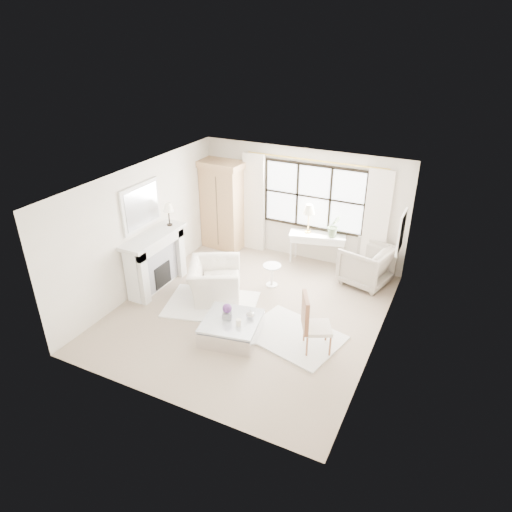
% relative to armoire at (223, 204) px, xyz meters
% --- Properties ---
extents(floor, '(5.50, 5.50, 0.00)m').
position_rel_armoire_xyz_m(floor, '(1.96, -2.45, -1.14)').
color(floor, tan).
rests_on(floor, ground).
extents(ceiling, '(5.50, 5.50, 0.00)m').
position_rel_armoire_xyz_m(ceiling, '(1.96, -2.45, 1.56)').
color(ceiling, silver).
rests_on(ceiling, ground).
extents(wall_back, '(5.00, 0.00, 5.00)m').
position_rel_armoire_xyz_m(wall_back, '(1.96, 0.30, 0.21)').
color(wall_back, beige).
rests_on(wall_back, ground).
extents(wall_front, '(5.00, 0.00, 5.00)m').
position_rel_armoire_xyz_m(wall_front, '(1.96, -5.20, 0.21)').
color(wall_front, beige).
rests_on(wall_front, ground).
extents(wall_left, '(0.00, 5.50, 5.50)m').
position_rel_armoire_xyz_m(wall_left, '(-0.54, -2.45, 0.21)').
color(wall_left, silver).
rests_on(wall_left, ground).
extents(wall_right, '(0.00, 5.50, 5.50)m').
position_rel_armoire_xyz_m(wall_right, '(4.46, -2.45, 0.21)').
color(wall_right, white).
rests_on(wall_right, ground).
extents(window_pane, '(2.40, 0.02, 1.50)m').
position_rel_armoire_xyz_m(window_pane, '(2.26, 0.28, 0.46)').
color(window_pane, white).
rests_on(window_pane, wall_back).
extents(window_frame, '(2.50, 0.04, 1.50)m').
position_rel_armoire_xyz_m(window_frame, '(2.26, 0.27, 0.46)').
color(window_frame, black).
rests_on(window_frame, wall_back).
extents(curtain_rod, '(3.30, 0.04, 0.04)m').
position_rel_armoire_xyz_m(curtain_rod, '(2.26, 0.22, 1.33)').
color(curtain_rod, gold).
rests_on(curtain_rod, wall_back).
extents(curtain_left, '(0.55, 0.10, 2.47)m').
position_rel_armoire_xyz_m(curtain_left, '(0.76, 0.20, 0.10)').
color(curtain_left, white).
rests_on(curtain_left, ground).
extents(curtain_right, '(0.55, 0.10, 2.47)m').
position_rel_armoire_xyz_m(curtain_right, '(3.76, 0.20, 0.10)').
color(curtain_right, beige).
rests_on(curtain_right, ground).
extents(fireplace, '(0.58, 1.66, 1.26)m').
position_rel_armoire_xyz_m(fireplace, '(-0.31, -2.45, -0.49)').
color(fireplace, silver).
rests_on(fireplace, ground).
extents(mirror_frame, '(0.05, 1.15, 0.95)m').
position_rel_armoire_xyz_m(mirror_frame, '(-0.51, -2.45, 0.70)').
color(mirror_frame, silver).
rests_on(mirror_frame, wall_left).
extents(mirror_glass, '(0.02, 1.00, 0.80)m').
position_rel_armoire_xyz_m(mirror_glass, '(-0.48, -2.45, 0.70)').
color(mirror_glass, silver).
rests_on(mirror_glass, wall_left).
extents(art_frame, '(0.04, 0.62, 0.82)m').
position_rel_armoire_xyz_m(art_frame, '(4.43, -0.75, 0.41)').
color(art_frame, white).
rests_on(art_frame, wall_right).
extents(art_canvas, '(0.01, 0.52, 0.72)m').
position_rel_armoire_xyz_m(art_canvas, '(4.41, -0.75, 0.41)').
color(art_canvas, beige).
rests_on(art_canvas, wall_right).
extents(mantel_lamp, '(0.22, 0.22, 0.51)m').
position_rel_armoire_xyz_m(mantel_lamp, '(-0.24, -1.90, 0.51)').
color(mantel_lamp, black).
rests_on(mantel_lamp, fireplace).
extents(armoire, '(1.17, 0.78, 2.24)m').
position_rel_armoire_xyz_m(armoire, '(0.00, 0.00, 0.00)').
color(armoire, tan).
rests_on(armoire, floor).
extents(console_table, '(1.37, 0.76, 0.80)m').
position_rel_armoire_xyz_m(console_table, '(2.49, 0.05, -0.74)').
color(console_table, silver).
rests_on(console_table, floor).
extents(console_lamp, '(0.28, 0.28, 0.69)m').
position_rel_armoire_xyz_m(console_lamp, '(2.25, 0.05, 0.22)').
color(console_lamp, '#B89440').
rests_on(console_lamp, console_table).
extents(orchid_plant, '(0.38, 0.37, 0.54)m').
position_rel_armoire_xyz_m(orchid_plant, '(2.86, 0.07, -0.07)').
color(orchid_plant, '#576C48').
rests_on(orchid_plant, console_table).
extents(side_table, '(0.40, 0.40, 0.51)m').
position_rel_armoire_xyz_m(side_table, '(1.95, -1.31, -0.81)').
color(side_table, white).
rests_on(side_table, floor).
extents(rug_left, '(2.08, 1.71, 0.03)m').
position_rel_armoire_xyz_m(rug_left, '(1.16, -2.57, -1.12)').
color(rug_left, white).
rests_on(rug_left, floor).
extents(rug_right, '(1.93, 1.62, 0.03)m').
position_rel_armoire_xyz_m(rug_right, '(3.07, -2.83, -1.12)').
color(rug_right, white).
rests_on(rug_right, floor).
extents(club_armchair, '(1.44, 1.51, 0.76)m').
position_rel_armoire_xyz_m(club_armchair, '(1.06, -2.24, -0.76)').
color(club_armchair, silver).
rests_on(club_armchair, floor).
extents(wingback_chair, '(1.20, 1.18, 0.90)m').
position_rel_armoire_xyz_m(wingback_chair, '(3.75, -0.29, -0.69)').
color(wingback_chair, '#A19788').
rests_on(wingback_chair, floor).
extents(french_chair, '(0.65, 0.65, 1.08)m').
position_rel_armoire_xyz_m(french_chair, '(3.54, -3.00, -0.83)').
color(french_chair, '#98623F').
rests_on(french_chair, floor).
extents(coffee_table, '(1.17, 1.17, 0.38)m').
position_rel_armoire_xyz_m(coffee_table, '(2.05, -3.33, -0.96)').
color(coffee_table, silver).
rests_on(coffee_table, floor).
extents(planter_box, '(0.21, 0.21, 0.12)m').
position_rel_armoire_xyz_m(planter_box, '(1.95, -3.31, -0.70)').
color(planter_box, slate).
rests_on(planter_box, coffee_table).
extents(planter_flowers, '(0.17, 0.17, 0.17)m').
position_rel_armoire_xyz_m(planter_flowers, '(1.95, -3.31, -0.55)').
color(planter_flowers, '#572C6F').
rests_on(planter_flowers, planter_box).
extents(pillar_candle, '(0.09, 0.09, 0.12)m').
position_rel_armoire_xyz_m(pillar_candle, '(2.25, -3.42, -0.70)').
color(pillar_candle, silver).
rests_on(pillar_candle, coffee_table).
extents(coffee_vase, '(0.16, 0.16, 0.16)m').
position_rel_armoire_xyz_m(coffee_vase, '(2.33, -3.12, -0.68)').
color(coffee_vase, silver).
rests_on(coffee_vase, coffee_table).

